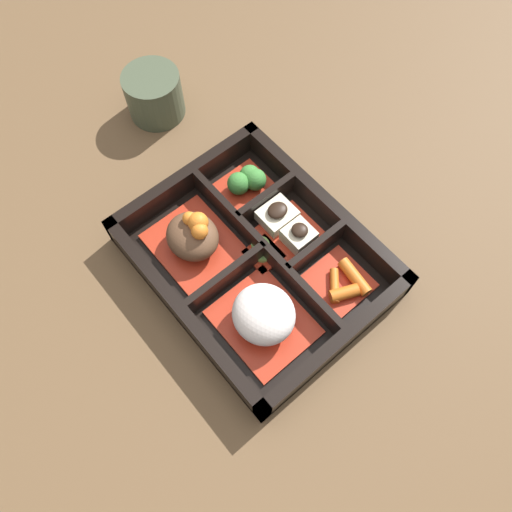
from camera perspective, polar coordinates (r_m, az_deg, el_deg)
The scene contains 10 objects.
ground_plane at distance 0.60m, azimuth -0.00°, elevation -1.03°, with size 3.00×3.00×0.00m, color brown.
bento_base at distance 0.59m, azimuth -0.00°, elevation -0.83°, with size 0.28×0.23×0.01m.
bento_rim at distance 0.58m, azimuth 0.23°, elevation 0.09°, with size 0.28×0.23×0.04m.
bowl_rice at distance 0.54m, azimuth 0.88°, elevation -6.83°, with size 0.11×0.09×0.06m.
bowl_stew at distance 0.58m, azimuth -7.17°, elevation 2.16°, with size 0.11×0.09×0.06m.
bowl_carrots at distance 0.58m, azimuth 9.85°, elevation -3.07°, with size 0.07×0.07×0.02m.
bowl_tofu at distance 0.60m, azimuth 3.59°, elevation 3.42°, with size 0.07×0.07×0.03m.
bowl_greens at distance 0.63m, azimuth -0.96°, elevation 8.54°, with size 0.06×0.07×0.03m.
bowl_pickles at distance 0.59m, azimuth 0.59°, elevation 0.59°, with size 0.04×0.04×0.01m.
tea_cup at distance 0.72m, azimuth -11.59°, elevation 17.70°, with size 0.08×0.08×0.06m.
Camera 1 is at (-0.19, 0.16, 0.54)m, focal length 35.00 mm.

